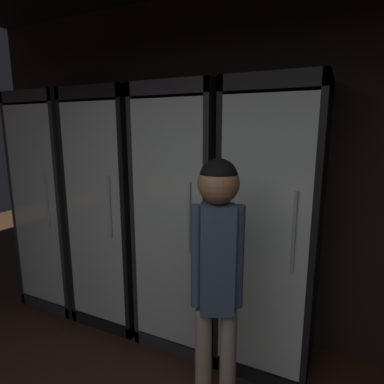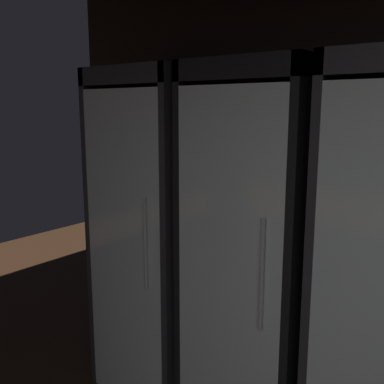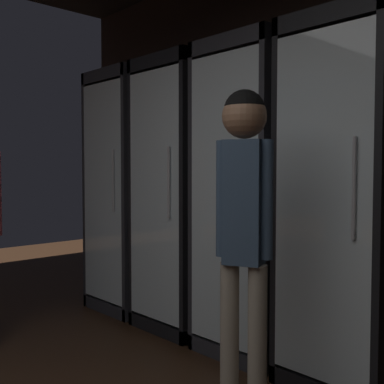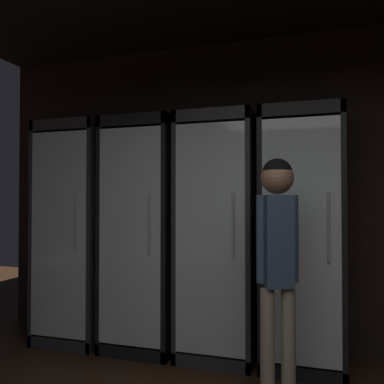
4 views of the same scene
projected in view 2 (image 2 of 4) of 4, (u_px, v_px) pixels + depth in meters
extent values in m
cube|color=#2B2B30|center=(185.00, 233.00, 2.91)|extent=(0.64, 0.04, 2.06)
cube|color=#2B2B30|center=(123.00, 234.00, 2.88)|extent=(0.04, 0.57, 2.06)
cube|color=#2B2B30|center=(197.00, 253.00, 2.52)|extent=(0.04, 0.57, 2.06)
cube|color=#2B2B30|center=(155.00, 77.00, 2.52)|extent=(0.64, 0.57, 0.10)
cube|color=white|center=(182.00, 234.00, 2.88)|extent=(0.56, 0.02, 1.82)
cube|color=silver|center=(124.00, 255.00, 2.49)|extent=(0.56, 0.02, 1.82)
cylinder|color=#B2B2B7|center=(145.00, 244.00, 2.33)|extent=(0.02, 0.02, 0.50)
cube|color=silver|center=(159.00, 378.00, 2.87)|extent=(0.54, 0.49, 0.02)
cylinder|color=brown|center=(135.00, 353.00, 2.97)|extent=(0.08, 0.08, 0.19)
cylinder|color=brown|center=(134.00, 334.00, 2.95)|extent=(0.03, 0.03, 0.09)
cylinder|color=white|center=(135.00, 355.00, 2.98)|extent=(0.08, 0.08, 0.05)
cylinder|color=#194723|center=(154.00, 358.00, 2.92)|extent=(0.07, 0.07, 0.18)
cylinder|color=#194723|center=(154.00, 340.00, 2.89)|extent=(0.02, 0.02, 0.08)
cylinder|color=white|center=(154.00, 358.00, 2.91)|extent=(0.07, 0.07, 0.06)
cylinder|color=gray|center=(170.00, 362.00, 2.83)|extent=(0.06, 0.06, 0.23)
cylinder|color=gray|center=(170.00, 341.00, 2.81)|extent=(0.02, 0.02, 0.07)
cylinder|color=#2D2D33|center=(170.00, 361.00, 2.83)|extent=(0.06, 0.06, 0.08)
cylinder|color=#336B38|center=(180.00, 377.00, 2.70)|extent=(0.07, 0.07, 0.20)
cylinder|color=#336B38|center=(180.00, 356.00, 2.68)|extent=(0.02, 0.02, 0.07)
cylinder|color=beige|center=(180.00, 377.00, 2.70)|extent=(0.08, 0.08, 0.08)
cube|color=silver|center=(158.00, 313.00, 2.79)|extent=(0.54, 0.49, 0.02)
cylinder|color=#9EAD99|center=(133.00, 291.00, 2.85)|extent=(0.07, 0.07, 0.19)
cylinder|color=#9EAD99|center=(132.00, 272.00, 2.83)|extent=(0.03, 0.03, 0.07)
cylinder|color=tan|center=(133.00, 294.00, 2.86)|extent=(0.07, 0.07, 0.07)
cylinder|color=brown|center=(158.00, 295.00, 2.76)|extent=(0.07, 0.07, 0.23)
cylinder|color=brown|center=(158.00, 273.00, 2.73)|extent=(0.02, 0.02, 0.06)
cylinder|color=beige|center=(158.00, 294.00, 2.76)|extent=(0.07, 0.07, 0.09)
cylinder|color=#336B38|center=(175.00, 306.00, 2.63)|extent=(0.06, 0.06, 0.20)
cylinder|color=#336B38|center=(175.00, 283.00, 2.60)|extent=(0.02, 0.02, 0.09)
cylinder|color=white|center=(175.00, 308.00, 2.63)|extent=(0.06, 0.06, 0.06)
cube|color=silver|center=(157.00, 244.00, 2.70)|extent=(0.54, 0.49, 0.02)
cylinder|color=#194723|center=(142.00, 220.00, 2.77)|extent=(0.08, 0.08, 0.24)
cylinder|color=#194723|center=(142.00, 194.00, 2.74)|extent=(0.03, 0.03, 0.09)
cylinder|color=#2D2D33|center=(142.00, 224.00, 2.78)|extent=(0.08, 0.08, 0.07)
cylinder|color=gray|center=(179.00, 227.00, 2.63)|extent=(0.07, 0.07, 0.22)
cylinder|color=gray|center=(179.00, 203.00, 2.60)|extent=(0.02, 0.02, 0.07)
cylinder|color=#B2332D|center=(179.00, 225.00, 2.62)|extent=(0.07, 0.07, 0.08)
cube|color=silver|center=(156.00, 170.00, 2.62)|extent=(0.54, 0.49, 0.02)
cylinder|color=brown|center=(130.00, 151.00, 2.68)|extent=(0.08, 0.08, 0.19)
cylinder|color=brown|center=(130.00, 127.00, 2.66)|extent=(0.03, 0.03, 0.09)
cylinder|color=#B2332D|center=(130.00, 151.00, 2.68)|extent=(0.08, 0.08, 0.06)
cylinder|color=black|center=(155.00, 149.00, 2.58)|extent=(0.07, 0.07, 0.23)
cylinder|color=black|center=(155.00, 121.00, 2.55)|extent=(0.02, 0.02, 0.09)
cylinder|color=#B2332D|center=(155.00, 152.00, 2.59)|extent=(0.07, 0.07, 0.07)
cylinder|color=#336B38|center=(179.00, 153.00, 2.49)|extent=(0.07, 0.07, 0.21)
cylinder|color=#336B38|center=(179.00, 129.00, 2.46)|extent=(0.02, 0.02, 0.07)
cylinder|color=#B2332D|center=(179.00, 158.00, 2.49)|extent=(0.07, 0.07, 0.06)
cube|color=black|center=(281.00, 254.00, 2.49)|extent=(0.64, 0.04, 2.06)
cube|color=black|center=(209.00, 256.00, 2.47)|extent=(0.04, 0.57, 2.06)
cube|color=black|center=(313.00, 282.00, 2.10)|extent=(0.04, 0.57, 2.06)
cube|color=black|center=(263.00, 71.00, 2.10)|extent=(0.64, 0.57, 0.10)
cube|color=white|center=(278.00, 256.00, 2.47)|extent=(0.56, 0.02, 1.82)
cube|color=silver|center=(227.00, 284.00, 2.07)|extent=(0.56, 0.02, 1.82)
cylinder|color=#B2B2B7|center=(262.00, 274.00, 1.91)|extent=(0.02, 0.02, 0.50)
cylinder|color=brown|center=(228.00, 378.00, 2.47)|extent=(0.03, 0.03, 0.09)
cube|color=silver|center=(255.00, 323.00, 2.34)|extent=(0.54, 0.49, 0.02)
cylinder|color=black|center=(238.00, 293.00, 2.44)|extent=(0.07, 0.07, 0.22)
cylinder|color=black|center=(239.00, 267.00, 2.41)|extent=(0.03, 0.03, 0.09)
cylinder|color=white|center=(238.00, 296.00, 2.44)|extent=(0.07, 0.07, 0.09)
cylinder|color=#194723|center=(282.00, 307.00, 2.24)|extent=(0.07, 0.07, 0.24)
cylinder|color=#194723|center=(283.00, 277.00, 2.21)|extent=(0.03, 0.03, 0.08)
cylinder|color=white|center=(281.00, 313.00, 2.25)|extent=(0.07, 0.07, 0.07)
cube|color=silver|center=(259.00, 212.00, 2.23)|extent=(0.54, 0.49, 0.02)
cylinder|color=gray|center=(234.00, 184.00, 2.28)|extent=(0.07, 0.07, 0.24)
cylinder|color=gray|center=(234.00, 154.00, 2.25)|extent=(0.02, 0.02, 0.07)
cylinder|color=white|center=(234.00, 183.00, 2.28)|extent=(0.07, 0.07, 0.07)
cylinder|color=brown|center=(282.00, 192.00, 2.13)|extent=(0.07, 0.07, 0.21)
cylinder|color=brown|center=(284.00, 160.00, 2.10)|extent=(0.03, 0.03, 0.10)
cylinder|color=beige|center=(282.00, 198.00, 2.13)|extent=(0.07, 0.07, 0.08)
cube|color=#2B2B30|center=(331.00, 286.00, 2.05)|extent=(0.04, 0.57, 2.06)
cube|color=silver|center=(383.00, 329.00, 1.65)|extent=(0.56, 0.02, 1.82)
cylinder|color=#9EAD99|center=(354.00, 361.00, 2.05)|extent=(0.06, 0.06, 0.21)
cylinder|color=#9EAD99|center=(356.00, 332.00, 2.03)|extent=(0.02, 0.02, 0.08)
cylinder|color=tan|center=(354.00, 367.00, 2.06)|extent=(0.07, 0.07, 0.06)
cylinder|color=gray|center=(375.00, 270.00, 1.96)|extent=(0.06, 0.06, 0.20)
cylinder|color=gray|center=(378.00, 239.00, 1.93)|extent=(0.02, 0.02, 0.09)
cylinder|color=#2D2D33|center=(375.00, 276.00, 1.97)|extent=(0.07, 0.07, 0.07)
cylinder|color=black|center=(365.00, 169.00, 1.90)|extent=(0.07, 0.07, 0.20)
cylinder|color=black|center=(367.00, 138.00, 1.88)|extent=(0.02, 0.02, 0.07)
cylinder|color=#2D2D33|center=(365.00, 169.00, 1.90)|extent=(0.07, 0.07, 0.06)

